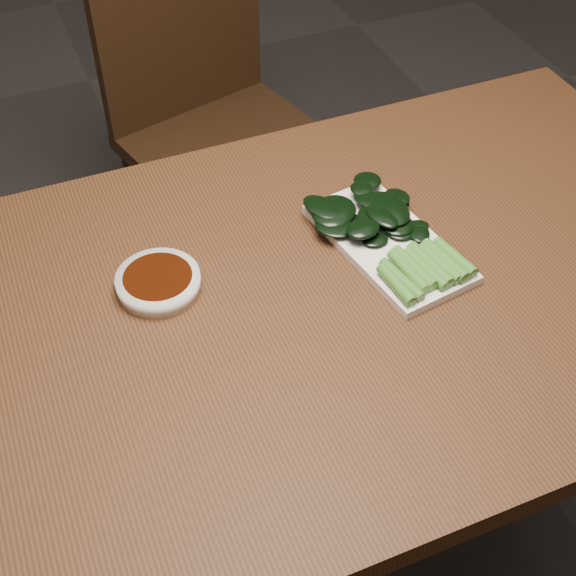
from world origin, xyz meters
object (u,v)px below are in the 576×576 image
Objects in this scene: table at (306,329)px; serving_plate at (388,243)px; gai_lan at (383,229)px; chair_far at (214,116)px; sauce_bowl at (158,282)px.

serving_plate reaches higher than table.
gai_lan is at bearing 105.42° from serving_plate.
serving_plate is (0.02, -0.82, 0.27)m from chair_far.
table is 0.90m from chair_far.
table is 4.75× the size of gai_lan.
chair_far is 3.05× the size of serving_plate.
sauce_bowl is 0.35m from gai_lan.
serving_plate is at bearing -103.69° from chair_far.
gai_lan reaches higher than sauce_bowl.
chair_far is 3.02× the size of gai_lan.
sauce_bowl reaches higher than serving_plate.
table is 0.23m from sauce_bowl.
gai_lan is (0.34, -0.03, 0.01)m from sauce_bowl.
chair_far is at bearing 66.82° from sauce_bowl.
sauce_bowl is at bearing 174.56° from gai_lan.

